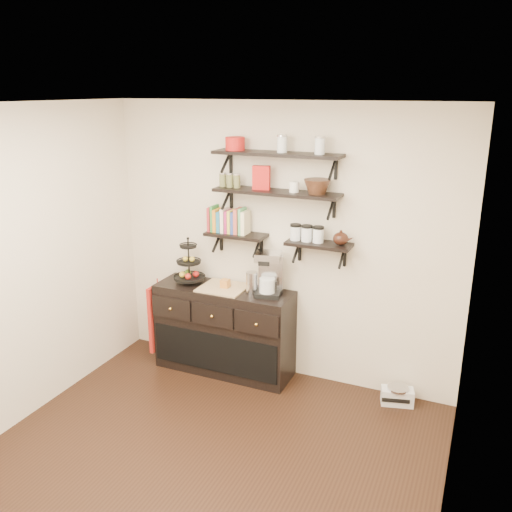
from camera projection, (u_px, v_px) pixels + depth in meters
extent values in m
plane|color=black|center=(195.00, 473.00, 4.11)|extent=(3.50, 3.50, 0.00)
cube|color=white|center=(181.00, 105.00, 3.31)|extent=(3.50, 3.50, 0.02)
cube|color=beige|center=(281.00, 245.00, 5.24)|extent=(3.50, 0.02, 2.70)
cube|color=beige|center=(2.00, 275.00, 4.38)|extent=(0.02, 3.50, 2.70)
cube|color=beige|center=(459.00, 358.00, 3.04)|extent=(0.02, 3.50, 2.70)
cube|color=black|center=(277.00, 154.00, 4.86)|extent=(1.20, 0.27, 0.03)
cube|color=black|center=(231.00, 162.00, 5.20)|extent=(0.02, 0.03, 0.20)
cube|color=black|center=(336.00, 168.00, 4.80)|extent=(0.02, 0.03, 0.20)
cube|color=black|center=(276.00, 192.00, 4.97)|extent=(1.20, 0.27, 0.03)
cube|color=black|center=(231.00, 198.00, 5.31)|extent=(0.02, 0.03, 0.20)
cube|color=black|center=(334.00, 207.00, 4.91)|extent=(0.02, 0.03, 0.20)
cube|color=black|center=(236.00, 235.00, 5.27)|extent=(0.60, 0.25, 0.03)
cube|color=black|center=(221.00, 241.00, 5.49)|extent=(0.02, 0.03, 0.20)
cube|color=black|center=(261.00, 246.00, 5.32)|extent=(0.03, 0.03, 0.20)
cube|color=black|center=(319.00, 244.00, 4.95)|extent=(0.60, 0.25, 0.03)
cube|color=black|center=(300.00, 250.00, 5.16)|extent=(0.03, 0.03, 0.20)
cube|color=black|center=(345.00, 256.00, 4.99)|extent=(0.02, 0.03, 0.20)
cube|color=#A3262C|center=(213.00, 221.00, 5.34)|extent=(0.02, 0.15, 0.20)
cube|color=#2F7C3A|center=(216.00, 219.00, 5.32)|extent=(0.03, 0.15, 0.24)
cube|color=orange|center=(219.00, 221.00, 5.31)|extent=(0.04, 0.15, 0.21)
cube|color=teal|center=(222.00, 219.00, 5.29)|extent=(0.03, 0.15, 0.25)
cube|color=#F8E4CE|center=(225.00, 221.00, 5.28)|extent=(0.03, 0.15, 0.22)
cube|color=#AF1F5E|center=(229.00, 219.00, 5.26)|extent=(0.04, 0.15, 0.26)
cube|color=gold|center=(233.00, 221.00, 5.25)|extent=(0.03, 0.15, 0.23)
cube|color=#2C4190|center=(236.00, 223.00, 5.24)|extent=(0.03, 0.15, 0.20)
cube|color=#BF4F41|center=(240.00, 221.00, 5.22)|extent=(0.04, 0.15, 0.24)
cube|color=#54A466|center=(243.00, 223.00, 5.21)|extent=(0.03, 0.15, 0.21)
cube|color=beige|center=(247.00, 222.00, 5.19)|extent=(0.03, 0.15, 0.25)
cylinder|color=silver|center=(295.00, 233.00, 5.02)|extent=(0.10, 0.10, 0.13)
cylinder|color=silver|center=(307.00, 234.00, 4.98)|extent=(0.10, 0.10, 0.13)
cylinder|color=silver|center=(318.00, 236.00, 4.93)|extent=(0.10, 0.10, 0.13)
cube|color=black|center=(224.00, 330.00, 5.50)|extent=(1.40, 0.45, 0.90)
cube|color=tan|center=(223.00, 288.00, 5.37)|extent=(0.45, 0.41, 0.02)
sphere|color=gold|center=(170.00, 309.00, 5.38)|extent=(0.04, 0.04, 0.04)
sphere|color=gold|center=(212.00, 316.00, 5.21)|extent=(0.04, 0.04, 0.04)
sphere|color=gold|center=(256.00, 325.00, 5.03)|extent=(0.04, 0.04, 0.04)
cylinder|color=black|center=(189.00, 261.00, 5.45)|extent=(0.01, 0.01, 0.46)
cylinder|color=black|center=(189.00, 278.00, 5.50)|extent=(0.31, 0.31, 0.01)
cylinder|color=black|center=(189.00, 262.00, 5.45)|extent=(0.24, 0.24, 0.02)
cylinder|color=black|center=(188.00, 246.00, 5.40)|extent=(0.17, 0.17, 0.02)
sphere|color=#B21914|center=(196.00, 274.00, 5.50)|extent=(0.06, 0.06, 0.06)
sphere|color=gold|center=(185.00, 259.00, 5.46)|extent=(0.06, 0.06, 0.06)
cube|color=#B8702A|center=(225.00, 283.00, 5.34)|extent=(0.08, 0.08, 0.08)
cube|color=black|center=(268.00, 293.00, 5.18)|extent=(0.28, 0.26, 0.04)
cube|color=silver|center=(271.00, 273.00, 5.19)|extent=(0.25, 0.14, 0.36)
cube|color=silver|center=(268.00, 256.00, 5.07)|extent=(0.28, 0.26, 0.07)
cylinder|color=silver|center=(267.00, 285.00, 5.13)|extent=(0.18, 0.18, 0.14)
cylinder|color=silver|center=(252.00, 283.00, 5.20)|extent=(0.11, 0.11, 0.22)
cube|color=maroon|center=(158.00, 317.00, 5.68)|extent=(0.04, 0.30, 0.71)
cube|color=silver|center=(397.00, 396.00, 5.00)|extent=(0.32, 0.21, 0.15)
cylinder|color=silver|center=(398.00, 388.00, 4.97)|extent=(0.24, 0.24, 0.02)
cube|color=black|center=(396.00, 401.00, 4.93)|extent=(0.25, 0.07, 0.04)
cube|color=#B31714|center=(261.00, 178.00, 4.99)|extent=(0.17, 0.09, 0.22)
cylinder|color=white|center=(294.00, 187.00, 4.88)|extent=(0.09, 0.09, 0.10)
cylinder|color=#B31714|center=(235.00, 144.00, 5.00)|extent=(0.18, 0.18, 0.12)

